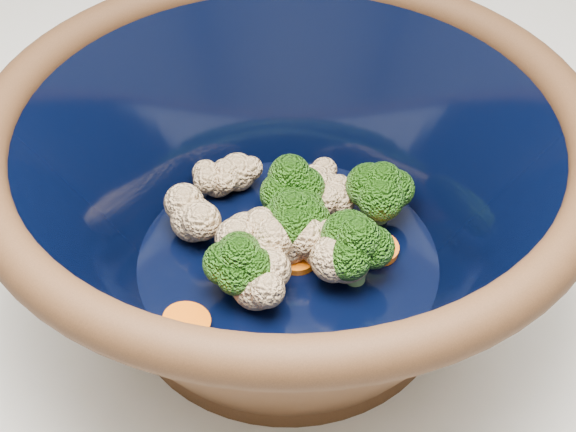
# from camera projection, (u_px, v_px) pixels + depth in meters

# --- Properties ---
(mixing_bowl) EXTENTS (0.37, 0.37, 0.16)m
(mixing_bowl) POSITION_uv_depth(u_px,v_px,m) (288.00, 198.00, 0.51)
(mixing_bowl) COLOR black
(mixing_bowl) RESTS_ON counter
(vegetable_pile) EXTENTS (0.16, 0.16, 0.06)m
(vegetable_pile) POSITION_uv_depth(u_px,v_px,m) (297.00, 220.00, 0.54)
(vegetable_pile) COLOR #608442
(vegetable_pile) RESTS_ON mixing_bowl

